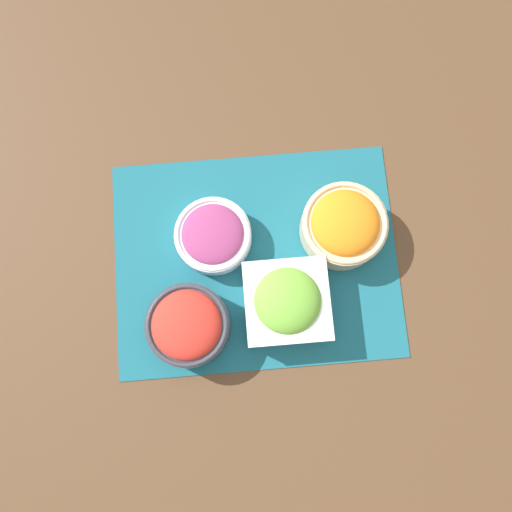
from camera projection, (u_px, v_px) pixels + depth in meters
The scene contains 6 objects.
ground_plane at pixel (256, 259), 0.91m from camera, with size 3.00×3.00×0.00m, color #513823.
placemat at pixel (256, 259), 0.91m from camera, with size 0.51×0.39×0.00m.
carrot_bowl at pixel (344, 225), 0.88m from camera, with size 0.15×0.15×0.08m.
onion_bowl at pixel (213, 236), 0.88m from camera, with size 0.14×0.14×0.06m.
lettuce_bowl at pixel (287, 302), 0.85m from camera, with size 0.14×0.14×0.09m.
tomato_bowl at pixel (188, 325), 0.84m from camera, with size 0.14×0.14×0.09m.
Camera 1 is at (-0.01, -0.16, 0.90)m, focal length 35.00 mm.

